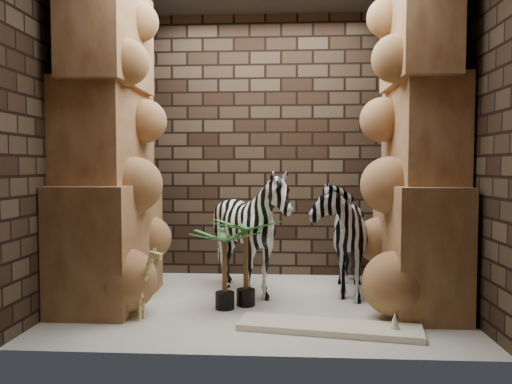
# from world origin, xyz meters

# --- Properties ---
(floor) EXTENTS (3.50, 3.50, 0.00)m
(floor) POSITION_xyz_m (0.00, 0.00, 0.00)
(floor) COLOR beige
(floor) RESTS_ON ground
(wall_back) EXTENTS (3.50, 0.00, 3.50)m
(wall_back) POSITION_xyz_m (0.00, 1.25, 1.50)
(wall_back) COLOR black
(wall_back) RESTS_ON ground
(wall_front) EXTENTS (3.50, 0.00, 3.50)m
(wall_front) POSITION_xyz_m (0.00, -1.25, 1.50)
(wall_front) COLOR black
(wall_front) RESTS_ON ground
(wall_left) EXTENTS (0.00, 3.00, 3.00)m
(wall_left) POSITION_xyz_m (-1.75, 0.00, 1.50)
(wall_left) COLOR black
(wall_left) RESTS_ON ground
(wall_right) EXTENTS (0.00, 3.00, 3.00)m
(wall_right) POSITION_xyz_m (1.75, 0.00, 1.50)
(wall_right) COLOR black
(wall_right) RESTS_ON ground
(rock_pillar_left) EXTENTS (0.68, 1.30, 3.00)m
(rock_pillar_left) POSITION_xyz_m (-1.40, 0.00, 1.50)
(rock_pillar_left) COLOR tan
(rock_pillar_left) RESTS_ON floor
(rock_pillar_right) EXTENTS (0.58, 1.25, 3.00)m
(rock_pillar_right) POSITION_xyz_m (1.42, 0.00, 1.50)
(rock_pillar_right) COLOR tan
(rock_pillar_right) RESTS_ON floor
(zebra_right) EXTENTS (0.66, 1.15, 1.32)m
(zebra_right) POSITION_xyz_m (0.77, 0.50, 0.66)
(zebra_right) COLOR white
(zebra_right) RESTS_ON floor
(zebra_left) EXTENTS (1.19, 1.38, 1.12)m
(zebra_left) POSITION_xyz_m (-0.10, 0.28, 0.56)
(zebra_left) COLOR white
(zebra_left) RESTS_ON floor
(giraffe_toy) EXTENTS (0.33, 0.18, 0.62)m
(giraffe_toy) POSITION_xyz_m (-1.02, -0.51, 0.31)
(giraffe_toy) COLOR #F3DC8F
(giraffe_toy) RESTS_ON floor
(palm_front) EXTENTS (0.36, 0.36, 0.80)m
(palm_front) POSITION_xyz_m (-0.12, -0.06, 0.40)
(palm_front) COLOR #184F1A
(palm_front) RESTS_ON floor
(palm_back) EXTENTS (0.36, 0.36, 0.71)m
(palm_back) POSITION_xyz_m (-0.30, -0.17, 0.36)
(palm_back) COLOR #184F1A
(palm_back) RESTS_ON floor
(surfboard) EXTENTS (1.44, 0.57, 0.05)m
(surfboard) POSITION_xyz_m (0.57, -0.70, 0.03)
(surfboard) COLOR white
(surfboard) RESTS_ON floor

